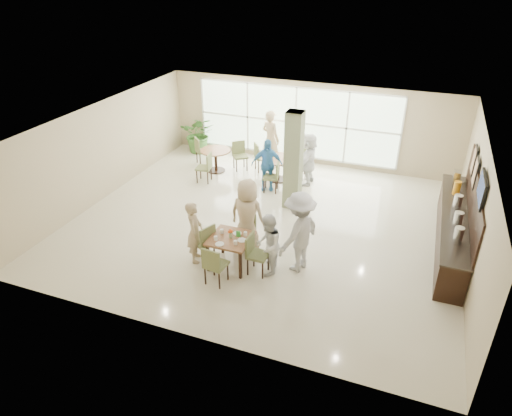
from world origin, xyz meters
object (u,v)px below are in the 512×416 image
(teen_left, at_px, (195,232))
(adult_b, at_px, (309,159))
(main_table, at_px, (231,241))
(round_table_left, at_px, (216,156))
(teen_standing, at_px, (299,232))
(teen_right, at_px, (268,245))
(adult_a, at_px, (267,165))
(adult_standing, at_px, (271,139))
(round_table_right, at_px, (278,163))
(teen_far, at_px, (247,215))
(potted_plant, at_px, (199,134))
(buffet_counter, at_px, (453,228))

(teen_left, relative_size, adult_b, 0.92)
(main_table, bearing_deg, teen_left, -174.06)
(main_table, height_order, teen_left, teen_left)
(main_table, bearing_deg, round_table_left, 118.78)
(main_table, relative_size, teen_standing, 0.49)
(teen_right, relative_size, teen_standing, 0.76)
(adult_a, xyz_separation_m, adult_standing, (-0.48, 1.71, 0.17))
(main_table, xyz_separation_m, round_table_left, (-2.63, 4.79, -0.10))
(round_table_left, relative_size, round_table_right, 0.89)
(round_table_left, relative_size, adult_a, 0.62)
(adult_standing, bearing_deg, teen_left, 116.23)
(teen_far, distance_m, teen_standing, 1.43)
(round_table_left, bearing_deg, potted_plant, 133.51)
(adult_standing, bearing_deg, potted_plant, 17.19)
(teen_left, bearing_deg, round_table_left, 1.01)
(round_table_right, xyz_separation_m, teen_left, (-0.41, -4.94, 0.18))
(teen_right, xyz_separation_m, teen_standing, (0.59, 0.40, 0.23))
(round_table_left, distance_m, teen_right, 5.91)
(teen_left, distance_m, adult_a, 4.18)
(adult_a, bearing_deg, round_table_left, 140.82)
(round_table_right, xyz_separation_m, adult_a, (-0.12, -0.76, 0.24))
(teen_standing, bearing_deg, potted_plant, -114.95)
(adult_a, relative_size, adult_standing, 0.82)
(adult_b, bearing_deg, teen_far, -4.08)
(buffet_counter, relative_size, adult_b, 2.85)
(adult_b, bearing_deg, main_table, -4.23)
(round_table_right, bearing_deg, potted_plant, 159.31)
(potted_plant, height_order, adult_standing, adult_standing)
(adult_a, relative_size, adult_b, 0.99)
(teen_right, relative_size, adult_b, 0.89)
(adult_standing, bearing_deg, round_table_left, 57.04)
(teen_far, bearing_deg, round_table_right, -76.71)
(buffet_counter, bearing_deg, teen_right, -146.34)
(main_table, height_order, teen_standing, teen_standing)
(main_table, relative_size, teen_far, 0.51)
(adult_standing, bearing_deg, adult_b, 175.88)
(round_table_left, xyz_separation_m, adult_standing, (1.58, 1.01, 0.44))
(main_table, xyz_separation_m, teen_far, (0.09, 0.80, 0.27))
(buffet_counter, distance_m, teen_far, 5.03)
(teen_right, xyz_separation_m, adult_standing, (-1.93, 5.76, 0.25))
(adult_a, distance_m, adult_b, 1.38)
(main_table, height_order, adult_b, adult_b)
(main_table, xyz_separation_m, adult_standing, (-1.05, 5.80, 0.33))
(potted_plant, xyz_separation_m, adult_b, (4.44, -1.21, 0.14))
(teen_far, bearing_deg, adult_a, -72.97)
(round_table_right, height_order, teen_left, teen_left)
(round_table_left, distance_m, adult_standing, 1.93)
(teen_left, distance_m, adult_b, 5.23)
(main_table, bearing_deg, teen_far, 83.42)
(teen_left, bearing_deg, buffet_counter, -83.18)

